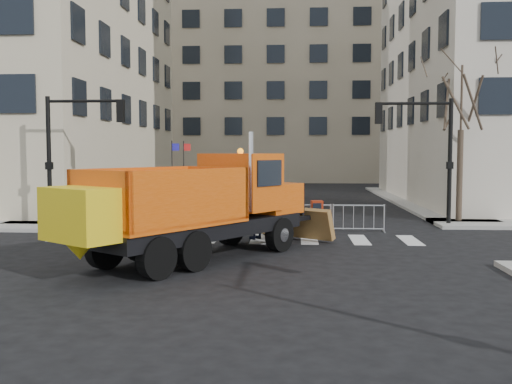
# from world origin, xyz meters

# --- Properties ---
(ground) EXTENTS (120.00, 120.00, 0.00)m
(ground) POSITION_xyz_m (0.00, 0.00, 0.00)
(ground) COLOR black
(ground) RESTS_ON ground
(sidewalk_back) EXTENTS (64.00, 5.00, 0.15)m
(sidewalk_back) POSITION_xyz_m (0.00, 8.50, 0.07)
(sidewalk_back) COLOR gray
(sidewalk_back) RESTS_ON ground
(building_far) EXTENTS (30.00, 18.00, 24.00)m
(building_far) POSITION_xyz_m (0.00, 52.00, 12.00)
(building_far) COLOR gray
(building_far) RESTS_ON ground
(traffic_light_left) EXTENTS (0.18, 0.18, 5.40)m
(traffic_light_left) POSITION_xyz_m (-8.00, 7.50, 2.70)
(traffic_light_left) COLOR black
(traffic_light_left) RESTS_ON ground
(traffic_light_right) EXTENTS (0.18, 0.18, 5.40)m
(traffic_light_right) POSITION_xyz_m (8.50, 9.50, 2.70)
(traffic_light_right) COLOR black
(traffic_light_right) RESTS_ON ground
(crowd_barriers) EXTENTS (12.60, 0.60, 1.10)m
(crowd_barriers) POSITION_xyz_m (-0.75, 7.60, 0.55)
(crowd_barriers) COLOR #9EA0A5
(crowd_barriers) RESTS_ON ground
(street_tree) EXTENTS (3.00, 3.00, 7.50)m
(street_tree) POSITION_xyz_m (9.20, 10.50, 3.75)
(street_tree) COLOR #382B21
(street_tree) RESTS_ON ground
(plow_truck) EXTENTS (7.61, 9.41, 3.75)m
(plow_truck) POSITION_xyz_m (-0.94, 1.19, 1.67)
(plow_truck) COLOR black
(plow_truck) RESTS_ON ground
(cop_a) EXTENTS (0.59, 0.40, 1.60)m
(cop_a) POSITION_xyz_m (1.16, 4.45, 0.80)
(cop_a) COLOR black
(cop_a) RESTS_ON ground
(cop_b) EXTENTS (0.97, 0.85, 1.69)m
(cop_b) POSITION_xyz_m (0.98, 6.55, 0.84)
(cop_b) COLOR black
(cop_b) RESTS_ON ground
(cop_c) EXTENTS (1.07, 1.01, 1.77)m
(cop_c) POSITION_xyz_m (0.60, 5.38, 0.89)
(cop_c) COLOR black
(cop_c) RESTS_ON ground
(worker) EXTENTS (1.17, 0.79, 1.68)m
(worker) POSITION_xyz_m (-7.48, 8.94, 0.99)
(worker) COLOR #BEC817
(worker) RESTS_ON sidewalk_back
(newspaper_box) EXTENTS (0.49, 0.45, 1.10)m
(newspaper_box) POSITION_xyz_m (2.85, 7.43, 0.70)
(newspaper_box) COLOR maroon
(newspaper_box) RESTS_ON sidewalk_back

